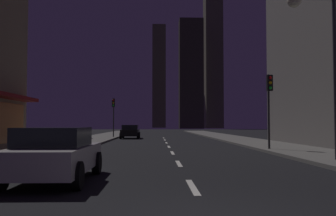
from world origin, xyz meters
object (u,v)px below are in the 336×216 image
object	(u,v)px
car_parked_near	(55,154)
street_lamp_right	(314,35)
traffic_light_near_right	(269,95)
traffic_light_far_left	(113,109)
fire_hydrant_far_left	(90,138)
car_parked_far	(130,132)

from	to	relation	value
car_parked_near	street_lamp_right	world-z (taller)	street_lamp_right
car_parked_near	traffic_light_near_right	xyz separation A→B (m)	(9.10, 10.21, 2.45)
traffic_light_far_left	traffic_light_near_right	bearing A→B (deg)	-60.64
fire_hydrant_far_left	traffic_light_far_left	distance (m)	12.16
car_parked_far	fire_hydrant_far_left	distance (m)	11.20
car_parked_near	traffic_light_far_left	xyz separation A→B (m)	(-1.90, 29.77, 2.45)
fire_hydrant_far_left	traffic_light_near_right	xyz separation A→B (m)	(11.40, -7.72, 2.74)
traffic_light_far_left	street_lamp_right	world-z (taller)	street_lamp_right
street_lamp_right	car_parked_far	bearing A→B (deg)	109.92
car_parked_far	street_lamp_right	world-z (taller)	street_lamp_right
car_parked_far	traffic_light_far_left	xyz separation A→B (m)	(-1.90, 0.88, 2.45)
car_parked_far	traffic_light_far_left	size ratio (longest dim) A/B	1.01
car_parked_near	traffic_light_near_right	size ratio (longest dim) A/B	1.01
car_parked_near	traffic_light_near_right	bearing A→B (deg)	48.30
car_parked_near	street_lamp_right	xyz separation A→B (m)	(8.98, 4.11, 4.33)
traffic_light_far_left	street_lamp_right	distance (m)	27.93
car_parked_far	street_lamp_right	xyz separation A→B (m)	(8.98, -24.78, 4.33)
car_parked_near	fire_hydrant_far_left	world-z (taller)	car_parked_near
fire_hydrant_far_left	car_parked_far	bearing A→B (deg)	78.14
traffic_light_near_right	traffic_light_far_left	world-z (taller)	same
fire_hydrant_far_left	traffic_light_far_left	bearing A→B (deg)	88.06
fire_hydrant_far_left	street_lamp_right	bearing A→B (deg)	-50.78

